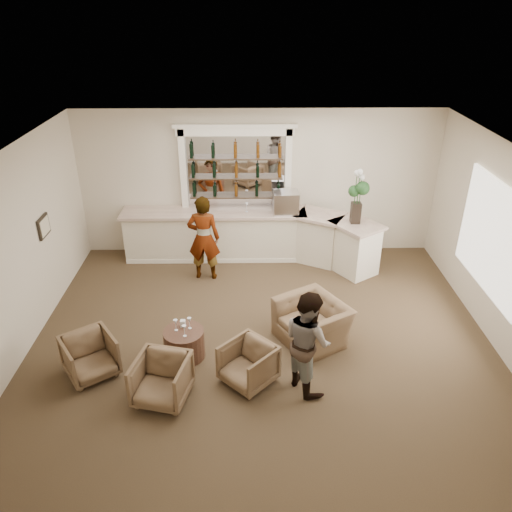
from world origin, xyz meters
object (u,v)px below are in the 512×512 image
at_px(armchair_far, 312,322).
at_px(flower_vase, 358,193).
at_px(bar_counter, 252,236).
at_px(guest, 308,341).
at_px(espresso_machine, 286,202).
at_px(sommelier, 204,238).
at_px(armchair_left, 90,356).
at_px(armchair_center, 162,380).
at_px(cocktail_table, 184,344).
at_px(armchair_right, 248,364).

xyz_separation_m(armchair_far, flower_vase, (1.15, 2.52, 1.43)).
distance_m(bar_counter, guest, 4.28).
bearing_deg(bar_counter, espresso_machine, 1.99).
bearing_deg(espresso_machine, flower_vase, -23.98).
xyz_separation_m(bar_counter, sommelier, (-1.00, -0.81, 0.35)).
relative_size(bar_counter, armchair_left, 7.50).
height_order(bar_counter, guest, guest).
xyz_separation_m(bar_counter, flower_vase, (2.18, -0.55, 1.23)).
bearing_deg(armchair_center, sommelier, 97.49).
distance_m(sommelier, guest, 3.84).
distance_m(cocktail_table, espresso_machine, 4.14).
relative_size(guest, armchair_right, 2.25).
bearing_deg(sommelier, armchair_right, 109.51).
bearing_deg(guest, flower_vase, -47.96).
bearing_deg(espresso_machine, armchair_right, -103.48).
height_order(guest, espresso_machine, guest).
bearing_deg(guest, cocktail_table, 42.14).
height_order(sommelier, armchair_far, sommelier).
xyz_separation_m(bar_counter, guest, (0.81, -4.20, 0.26)).
distance_m(sommelier, armchair_left, 3.52).
height_order(armchair_far, espresso_machine, espresso_machine).
height_order(cocktail_table, guest, guest).
distance_m(bar_counter, armchair_center, 4.68).
relative_size(bar_counter, cocktail_table, 8.46).
relative_size(sommelier, armchair_right, 2.48).
xyz_separation_m(cocktail_table, armchair_left, (-1.43, -0.43, 0.10)).
bearing_deg(armchair_far, guest, -42.42).
bearing_deg(armchair_far, armchair_center, -90.76).
bearing_deg(flower_vase, guest, -110.55).
xyz_separation_m(armchair_left, armchair_right, (2.49, -0.22, -0.01)).
relative_size(armchair_center, armchair_far, 0.69).
bearing_deg(sommelier, armchair_left, 66.97).
xyz_separation_m(cocktail_table, guest, (1.95, -0.73, 0.59)).
relative_size(espresso_machine, flower_vase, 0.47).
height_order(guest, armchair_far, guest).
xyz_separation_m(guest, espresso_machine, (-0.06, 4.23, 0.54)).
xyz_separation_m(sommelier, guest, (1.80, -3.39, -0.09)).
relative_size(guest, armchair_far, 1.46).
xyz_separation_m(bar_counter, armchair_far, (1.03, -3.06, -0.20)).
height_order(armchair_left, flower_vase, flower_vase).
bearing_deg(flower_vase, armchair_left, -144.77).
height_order(bar_counter, armchair_right, bar_counter).
bearing_deg(espresso_machine, cocktail_table, -120.58).
bearing_deg(armchair_left, flower_vase, 0.17).
xyz_separation_m(sommelier, espresso_machine, (1.75, 0.84, 0.46)).
xyz_separation_m(bar_counter, armchair_right, (-0.08, -4.12, -0.24)).
xyz_separation_m(guest, armchair_right, (-0.89, 0.08, -0.50)).
relative_size(cocktail_table, armchair_far, 0.59).
bearing_deg(armchair_right, flower_vase, 101.92).
bearing_deg(flower_vase, armchair_center, -132.01).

